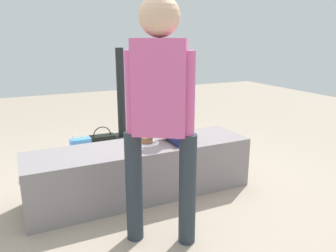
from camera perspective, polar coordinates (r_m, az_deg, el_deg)
ground_plane at (r=3.11m, az=-4.53°, el=-11.64°), size 12.00×12.00×0.00m
concrete_ledge at (r=3.01m, az=-4.62°, el=-7.63°), size 2.01×0.53×0.47m
child_seated at (r=3.01m, az=1.16°, el=1.45°), size 0.28×0.32×0.48m
adult_standing at (r=2.10m, az=-1.41°, el=3.98°), size 0.43×0.35×1.65m
cake_plate at (r=2.95m, az=-3.65°, el=-2.77°), size 0.22×0.22×0.07m
gift_bag at (r=3.93m, az=-14.85°, el=-4.04°), size 0.23×0.12×0.32m
railing_post at (r=4.62m, az=-8.11°, el=3.66°), size 0.36×0.36×1.26m
water_bottle_near_gift at (r=3.81m, az=-1.04°, el=-4.79°), size 0.06×0.06×0.22m
water_bottle_far_side at (r=3.61m, az=-7.79°, el=-6.37°), size 0.07×0.07×0.19m
party_cup_red at (r=3.55m, az=-15.29°, el=-7.69°), size 0.08×0.08×0.10m
cake_box_white at (r=3.77m, az=-20.35°, el=-6.54°), size 0.37×0.34×0.14m
handbag_black_leather at (r=4.25m, az=-11.29°, el=-2.82°), size 0.31×0.15×0.32m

